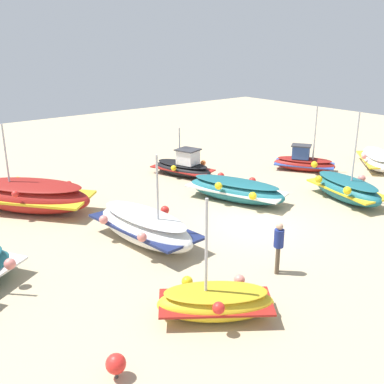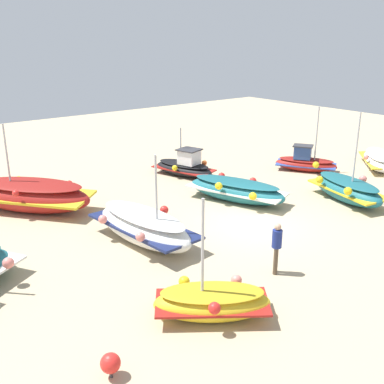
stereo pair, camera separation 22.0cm
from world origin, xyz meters
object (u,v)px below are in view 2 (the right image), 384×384
Objects in this scene: fishing_boat_0 at (347,189)px; fishing_boat_3 at (31,195)px; mooring_buoy_0 at (110,363)px; fishing_boat_6 at (212,302)px; fishing_boat_2 at (378,160)px; person_walking at (277,245)px; fishing_boat_4 at (305,162)px; fishing_boat_5 at (184,166)px; fishing_boat_8 at (144,226)px; fishing_boat_7 at (236,190)px.

fishing_boat_0 is 0.78× the size of fishing_boat_3.
fishing_boat_6 is at bearing -173.61° from mooring_buoy_0.
person_walking is at bearing 156.63° from fishing_boat_2.
person_walking is (-3.16, -0.57, 0.53)m from fishing_boat_6.
fishing_boat_4 is 6.11× the size of mooring_buoy_0.
fishing_boat_5 is at bearing -133.44° from mooring_buoy_0.
fishing_boat_3 reaches higher than fishing_boat_5.
fishing_boat_4 is at bearing -85.19° from fishing_boat_8.
fishing_boat_5 is at bearing 107.53° from fishing_boat_2.
fishing_boat_2 is 18.94m from fishing_boat_3.
fishing_boat_6 is at bearing -50.36° from fishing_boat_5.
fishing_boat_0 is 5.09m from fishing_boat_7.
person_walking is at bearing -38.69° from fishing_boat_5.
person_walking is (-4.07, 10.29, 0.28)m from fishing_boat_3.
person_walking is at bearing -171.67° from mooring_buoy_0.
fishing_boat_3 reaches higher than fishing_boat_4.
fishing_boat_8 reaches higher than person_walking.
fishing_boat_4 reaches higher than fishing_boat_2.
fishing_boat_0 is 6.71m from fishing_boat_2.
fishing_boat_3 is at bearing 70.82° from fishing_boat_0.
fishing_boat_3 is at bearing 44.47° from fishing_boat_4.
fishing_boat_8 is 7.08m from mooring_buoy_0.
fishing_boat_6 is at bearing -67.07° from fishing_boat_7.
fishing_boat_7 is (3.98, -3.17, -0.03)m from fishing_boat_0.
fishing_boat_3 is 1.10× the size of fishing_boat_7.
fishing_boat_6 is 0.70× the size of fishing_boat_8.
fishing_boat_8 reaches higher than fishing_boat_5.
fishing_boat_4 is at bearing -154.73° from mooring_buoy_0.
fishing_boat_3 reaches higher than mooring_buoy_0.
fishing_boat_8 reaches higher than fishing_boat_2.
fishing_boat_5 is (5.87, -3.51, 0.01)m from fishing_boat_4.
fishing_boat_3 is 6.06m from fishing_boat_8.
fishing_boat_7 is at bearing 65.70° from fishing_boat_0.
fishing_boat_8 is at bearing -98.47° from fishing_boat_7.
fishing_boat_2 is at bearing 64.97° from fishing_boat_7.
fishing_boat_8 reaches higher than fishing_boat_6.
fishing_boat_5 is at bearing -53.37° from fishing_boat_8.
fishing_boat_7 reaches higher than mooring_buoy_0.
fishing_boat_7 is 8.29× the size of mooring_buoy_0.
mooring_buoy_0 is at bearing -137.03° from fishing_boat_6.
fishing_boat_8 is (6.35, 5.83, 0.12)m from fishing_boat_5.
mooring_buoy_0 is at bearing 60.05° from person_walking.
fishing_boat_0 is at bearing 117.76° from fishing_boat_4.
fishing_boat_7 is at bearing -71.26° from person_walking.
fishing_boat_6 is (-0.91, 10.87, -0.25)m from fishing_boat_3.
fishing_boat_5 is 4.76m from fishing_boat_7.
fishing_boat_7 is at bearing -84.85° from fishing_boat_8.
fishing_boat_3 is 8.41m from fishing_boat_5.
fishing_boat_5 is (3.35, -7.88, -0.07)m from fishing_boat_0.
fishing_boat_6 is at bearing -33.29° from fishing_boat_3.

